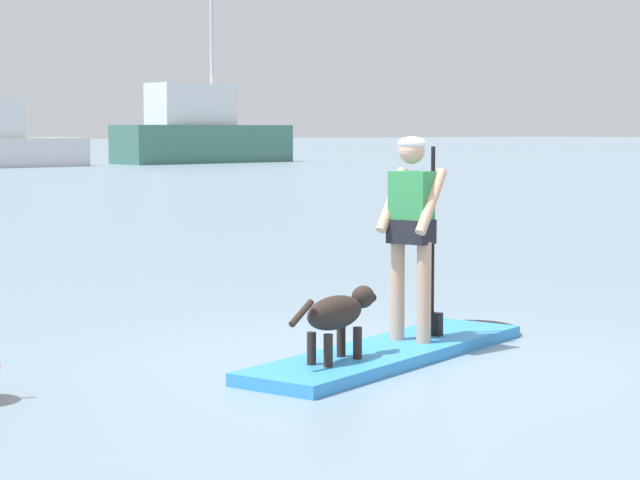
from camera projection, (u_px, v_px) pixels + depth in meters
The scene contains 5 objects.
ground_plane at pixel (389, 359), 9.90m from camera, with size 400.00×400.00×0.00m, color gray.
paddleboard at pixel (403, 349), 10.08m from camera, with size 3.51×1.92×0.10m.
person_paddler at pixel (412, 223), 10.09m from camera, with size 0.67×0.59×1.71m.
dog at pixel (339, 314), 9.28m from camera, with size 1.07×0.47×0.55m.
moored_boat_outer at pixel (201, 133), 66.62m from camera, with size 10.80×4.37×12.12m.
Camera 1 is at (-5.93, -7.79, 1.87)m, focal length 68.28 mm.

